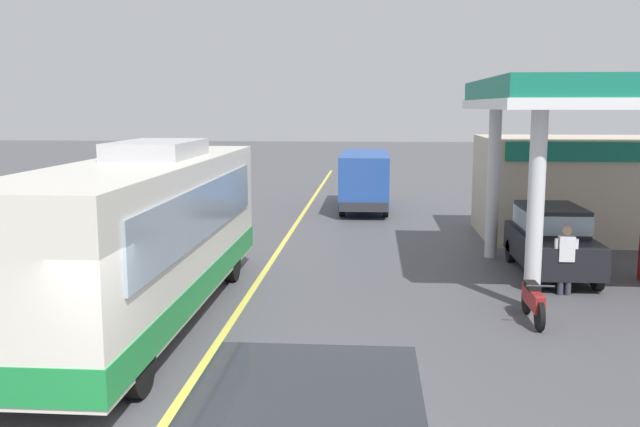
# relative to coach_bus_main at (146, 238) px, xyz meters

# --- Properties ---
(ground) EXTENTS (120.00, 120.00, 0.00)m
(ground) POSITION_rel_coach_bus_main_xyz_m (1.79, 14.43, -1.72)
(ground) COLOR #4C4C51
(lane_divider_stripe) EXTENTS (0.16, 50.00, 0.01)m
(lane_divider_stripe) POSITION_rel_coach_bus_main_xyz_m (1.79, 9.43, -1.72)
(lane_divider_stripe) COLOR #D8CC4C
(lane_divider_stripe) RESTS_ON ground
(wet_puddle_patch) EXTENTS (3.79, 5.72, 0.01)m
(wet_puddle_patch) POSITION_rel_coach_bus_main_xyz_m (3.61, -4.20, -1.72)
(wet_puddle_patch) COLOR #26282D
(wet_puddle_patch) RESTS_ON ground
(coach_bus_main) EXTENTS (2.60, 11.04, 3.69)m
(coach_bus_main) POSITION_rel_coach_bus_main_xyz_m (0.00, 0.00, 0.00)
(coach_bus_main) COLOR silver
(coach_bus_main) RESTS_ON ground
(gas_station_roadside) EXTENTS (9.10, 11.95, 5.10)m
(gas_station_roadside) POSITION_rel_coach_bus_main_xyz_m (11.90, 8.22, 0.91)
(gas_station_roadside) COLOR #147259
(gas_station_roadside) RESTS_ON ground
(car_at_pump) EXTENTS (1.70, 4.20, 1.82)m
(car_at_pump) POSITION_rel_coach_bus_main_xyz_m (9.41, 4.68, -0.71)
(car_at_pump) COLOR black
(car_at_pump) RESTS_ON ground
(minibus_opposing_lane) EXTENTS (2.04, 6.13, 2.44)m
(minibus_opposing_lane) POSITION_rel_coach_bus_main_xyz_m (4.33, 16.04, -0.25)
(minibus_opposing_lane) COLOR #264C9E
(minibus_opposing_lane) RESTS_ON ground
(motorcycle_parked_forecourt) EXTENTS (0.55, 1.80, 0.92)m
(motorcycle_parked_forecourt) POSITION_rel_coach_bus_main_xyz_m (8.03, 0.43, -1.28)
(motorcycle_parked_forecourt) COLOR black
(motorcycle_parked_forecourt) RESTS_ON ground
(pedestrian_near_pump) EXTENTS (0.55, 0.22, 1.66)m
(pedestrian_near_pump) POSITION_rel_coach_bus_main_xyz_m (9.24, 2.57, -0.79)
(pedestrian_near_pump) COLOR #33333F
(pedestrian_near_pump) RESTS_ON ground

